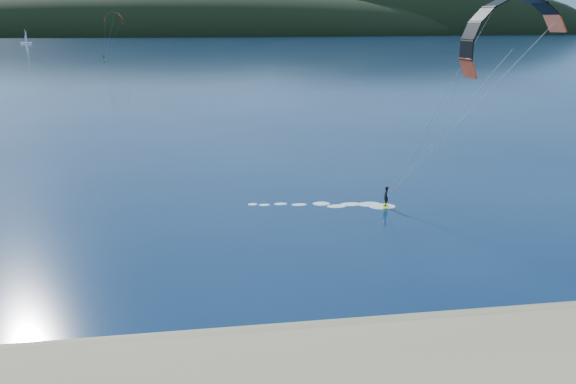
{
  "coord_description": "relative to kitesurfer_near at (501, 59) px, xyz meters",
  "views": [
    {
      "loc": [
        0.6,
        -16.62,
        13.09
      ],
      "look_at": [
        4.51,
        10.0,
        5.0
      ],
      "focal_mm": 34.92,
      "sensor_mm": 36.0,
      "label": 1
    }
  ],
  "objects": [
    {
      "name": "kitesurfer_near",
      "position": [
        0.0,
        0.0,
        0.0
      ],
      "size": [
        20.31,
        7.63,
        14.65
      ],
      "color": "#C9F11C",
      "rests_on": "ground"
    },
    {
      "name": "sailboat",
      "position": [
        -138.03,
        382.92,
        -10.26
      ],
      "size": [
        7.04,
        4.57,
        10.09
      ],
      "color": "white",
      "rests_on": "ground"
    },
    {
      "name": "wet_sand",
      "position": [
        -19.13,
        -12.63,
        -10.95
      ],
      "size": [
        220.0,
        2.5,
        0.1
      ],
      "color": "olive",
      "rests_on": "ground"
    },
    {
      "name": "kitesurfer_far",
      "position": [
        -50.96,
        189.2,
        2.8
      ],
      "size": [
        9.41,
        6.43,
        16.16
      ],
      "color": "#C9F11C",
      "rests_on": "ground"
    },
    {
      "name": "headland",
      "position": [
        -18.5,
        728.16,
        -11.0
      ],
      "size": [
        1200.0,
        310.0,
        140.0
      ],
      "color": "black",
      "rests_on": "ground"
    }
  ]
}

